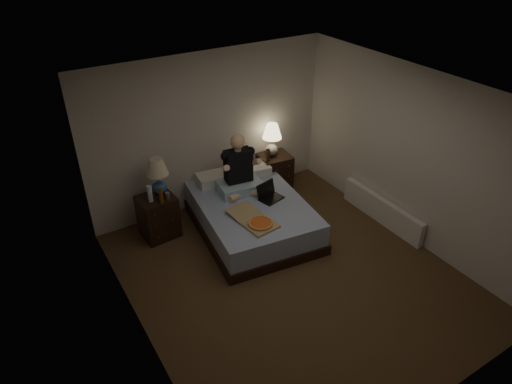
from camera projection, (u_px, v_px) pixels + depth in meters
floor at (291, 276)px, 6.12m from camera, size 4.00×4.50×0.00m
ceiling at (301, 97)px, 4.80m from camera, size 4.00×4.50×0.00m
wall_back at (210, 131)px, 7.09m from camera, size 4.00×0.00×2.50m
wall_front at (453, 319)px, 3.83m from camera, size 4.00×0.00×2.50m
wall_left at (134, 254)px, 4.56m from camera, size 0.00×4.50×2.50m
wall_right at (412, 157)px, 6.35m from camera, size 0.00×4.50×2.50m
bed at (252, 216)px, 6.88m from camera, size 1.73×2.15×0.49m
nightstand_left at (158, 216)px, 6.72m from camera, size 0.54×0.50×0.66m
nightstand_right at (275, 173)px, 7.84m from camera, size 0.56×0.51×0.66m
lamp_left at (158, 176)px, 6.51m from camera, size 0.33×0.33×0.56m
lamp_right at (272, 140)px, 7.54m from camera, size 0.35×0.35×0.56m
water_bottle at (150, 194)px, 6.40m from camera, size 0.07×0.07×0.25m
soda_can at (167, 196)px, 6.50m from camera, size 0.07×0.07×0.10m
beer_bottle_left at (161, 196)px, 6.38m from camera, size 0.06×0.06×0.23m
beer_bottle_right at (268, 154)px, 7.45m from camera, size 0.06×0.06×0.23m
person at (239, 164)px, 6.77m from camera, size 0.73×0.61×0.93m
laptop at (271, 192)px, 6.76m from camera, size 0.40×0.35×0.24m
pizza_box at (260, 224)px, 6.22m from camera, size 0.49×0.80×0.08m
radiator at (382, 210)px, 7.09m from camera, size 0.10×1.60×0.40m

